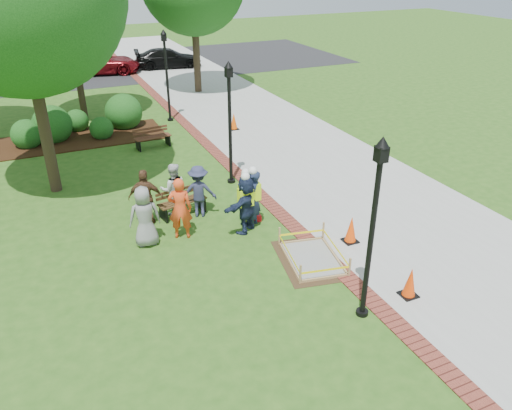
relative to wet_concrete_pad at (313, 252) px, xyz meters
name	(u,v)px	position (x,y,z in m)	size (l,w,h in m)	color
ground	(257,260)	(-1.35, 0.58, -0.23)	(100.00, 100.00, 0.00)	#285116
sidewalk	(266,128)	(3.65, 10.58, -0.22)	(6.00, 60.00, 0.02)	#9E9E99
brick_edging	(200,137)	(0.40, 10.58, -0.22)	(0.50, 60.00, 0.03)	maroon
mulch_bed	(83,138)	(-4.35, 12.58, -0.21)	(7.00, 3.00, 0.05)	#381E0F
parking_lot	(99,68)	(-1.35, 27.58, -0.23)	(36.00, 12.00, 0.01)	black
wet_concrete_pad	(313,252)	(0.00, 0.00, 0.00)	(2.11, 2.58, 0.55)	#47331E
bench_near	(183,207)	(-2.40, 3.92, 0.03)	(1.58, 0.77, 0.82)	#513C1B
bench_far	(153,142)	(-1.77, 10.23, 0.03)	(1.56, 0.68, 0.81)	#552C1D
cone_front	(410,283)	(1.30, -2.32, 0.15)	(0.40, 0.40, 0.79)	black
cone_back	(351,230)	(1.44, 0.36, 0.15)	(0.41, 0.41, 0.81)	black
cone_far	(234,122)	(2.21, 11.01, 0.15)	(0.40, 0.40, 0.79)	black
toolbox	(254,218)	(-0.53, 2.60, -0.14)	(0.40, 0.22, 0.20)	#B20D14
lamp_near	(373,219)	(-0.10, -2.42, 2.25)	(0.28, 0.28, 4.26)	black
lamp_mid	(230,115)	(-0.10, 5.58, 2.25)	(0.28, 0.28, 4.26)	black
lamp_far	(166,69)	(-0.10, 13.58, 2.25)	(0.28, 0.28, 4.26)	black
tree_back	(67,8)	(-3.85, 15.72, 4.88)	(4.96, 4.96, 7.60)	#3D2D1E
shrub_a	(29,147)	(-6.54, 12.47, -0.23)	(1.28, 1.28, 1.28)	#134012
shrub_b	(55,141)	(-5.49, 12.82, -0.23)	(1.68, 1.68, 1.68)	#134012
shrub_c	(103,138)	(-3.53, 12.32, -0.23)	(1.03, 1.03, 1.03)	#134012
shrub_d	(125,127)	(-2.31, 13.44, -0.23)	(1.70, 1.70, 1.70)	#134012
shrub_e	(78,130)	(-4.39, 13.86, -0.23)	(1.06, 1.06, 1.06)	#134012
casual_person_a	(145,217)	(-3.83, 2.61, 0.65)	(0.59, 0.40, 1.76)	gray
casual_person_b	(180,209)	(-2.82, 2.60, 0.69)	(0.69, 0.56, 1.84)	#F3471C
casual_person_c	(174,190)	(-2.60, 4.05, 0.61)	(0.60, 0.45, 1.69)	silver
casual_person_d	(146,198)	(-3.53, 3.75, 0.65)	(0.66, 0.55, 1.77)	brown
casual_person_e	(199,191)	(-1.93, 3.64, 0.59)	(0.62, 0.50, 1.66)	#2D2F4F
hivis_worker_a	(246,203)	(-1.00, 2.17, 0.70)	(0.66, 0.61, 1.87)	#171D3C
hivis_worker_b	(253,198)	(-0.70, 2.34, 0.72)	(0.63, 0.68, 1.93)	#18253F
hivis_worker_c	(246,196)	(-0.79, 2.63, 0.65)	(0.62, 0.55, 1.77)	#18213E
parked_car_b	(37,82)	(-5.62, 24.88, -0.23)	(4.76, 2.07, 1.55)	gray
parked_car_c	(102,74)	(-1.45, 25.62, -0.23)	(4.68, 2.03, 1.53)	maroon
parked_car_d	(169,68)	(3.17, 25.66, -0.23)	(4.44, 1.93, 1.45)	black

